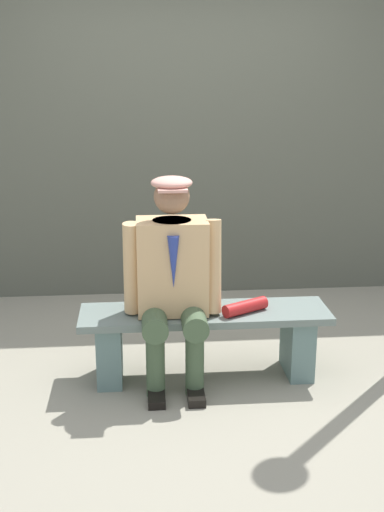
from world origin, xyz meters
name	(u,v)px	position (x,y,z in m)	size (l,w,h in m)	color
ground_plane	(204,375)	(0.00, 0.00, 0.00)	(30.00, 30.00, 0.00)	gray
bench	(205,334)	(0.00, 0.00, 0.28)	(1.52, 0.40, 0.43)	slate
seated_man	(173,276)	(0.20, 0.05, 0.68)	(0.59, 0.54, 1.26)	tan
rolled_magazine	(245,307)	(-0.24, 0.06, 0.47)	(0.08, 0.08, 0.30)	#B21E1E
stadium_wall	(184,140)	(0.00, -1.69, 1.27)	(12.00, 0.24, 2.55)	#515347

